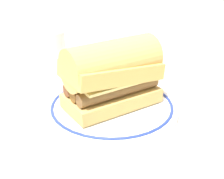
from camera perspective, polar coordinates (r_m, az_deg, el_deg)
ground_plane at (r=0.59m, az=-0.52°, el=-5.06°), size 1.50×1.50×0.00m
plate at (r=0.61m, az=0.00°, el=-3.15°), size 0.25×0.25×0.01m
sausage_sandwich at (r=0.58m, az=0.00°, el=2.88°), size 0.19×0.12×0.12m
drinking_glass at (r=0.77m, az=-10.57°, el=5.92°), size 0.06×0.06×0.11m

